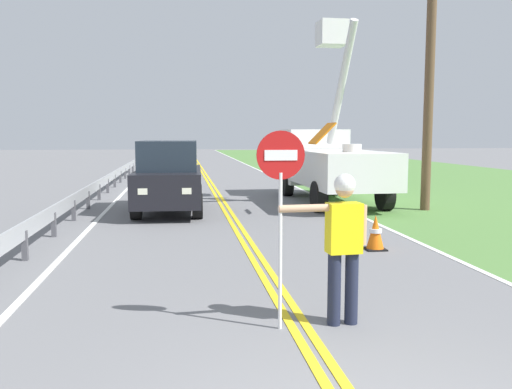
# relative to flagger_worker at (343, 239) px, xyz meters

# --- Properties ---
(grass_verge_right) EXTENTS (16.00, 110.00, 0.01)m
(grass_verge_right) POSITION_rel_flagger_worker_xyz_m (11.07, 17.16, -1.04)
(grass_verge_right) COLOR #517F3D
(grass_verge_right) RESTS_ON ground
(centerline_yellow_left) EXTENTS (0.11, 110.00, 0.01)m
(centerline_yellow_left) POSITION_rel_flagger_worker_xyz_m (-0.62, 17.16, -1.04)
(centerline_yellow_left) COLOR yellow
(centerline_yellow_left) RESTS_ON ground
(centerline_yellow_right) EXTENTS (0.11, 110.00, 0.01)m
(centerline_yellow_right) POSITION_rel_flagger_worker_xyz_m (-0.44, 17.16, -1.04)
(centerline_yellow_right) COLOR yellow
(centerline_yellow_right) RESTS_ON ground
(edge_line_right) EXTENTS (0.12, 110.00, 0.01)m
(edge_line_right) POSITION_rel_flagger_worker_xyz_m (3.07, 17.16, -1.04)
(edge_line_right) COLOR silver
(edge_line_right) RESTS_ON ground
(edge_line_left) EXTENTS (0.12, 110.00, 0.01)m
(edge_line_left) POSITION_rel_flagger_worker_xyz_m (-4.13, 17.16, -1.04)
(edge_line_left) COLOR silver
(edge_line_left) RESTS_ON ground
(flagger_worker) EXTENTS (1.09, 0.26, 1.83)m
(flagger_worker) POSITION_rel_flagger_worker_xyz_m (0.00, 0.00, 0.00)
(flagger_worker) COLOR #1E2338
(flagger_worker) RESTS_ON ground
(stop_sign_paddle) EXTENTS (0.56, 0.04, 2.33)m
(stop_sign_paddle) POSITION_rel_flagger_worker_xyz_m (-0.77, -0.05, 0.66)
(stop_sign_paddle) COLOR silver
(stop_sign_paddle) RESTS_ON ground
(utility_bucket_truck) EXTENTS (2.67, 6.85, 5.99)m
(utility_bucket_truck) POSITION_rel_flagger_worker_xyz_m (3.10, 11.76, 0.39)
(utility_bucket_truck) COLOR white
(utility_bucket_truck) RESTS_ON ground
(oncoming_suv_nearest) EXTENTS (2.03, 4.66, 2.10)m
(oncoming_suv_nearest) POSITION_rel_flagger_worker_xyz_m (-2.23, 9.92, 0.01)
(oncoming_suv_nearest) COLOR black
(oncoming_suv_nearest) RESTS_ON ground
(utility_pole_near) EXTENTS (1.80, 0.28, 8.53)m
(utility_pole_near) POSITION_rel_flagger_worker_xyz_m (5.44, 9.20, 3.41)
(utility_pole_near) COLOR brown
(utility_pole_near) RESTS_ON ground
(traffic_cone_lead) EXTENTS (0.40, 0.40, 0.70)m
(traffic_cone_lead) POSITION_rel_flagger_worker_xyz_m (1.91, 3.99, -0.71)
(traffic_cone_lead) COLOR orange
(traffic_cone_lead) RESTS_ON ground
(guardrail_left_shoulder) EXTENTS (0.10, 32.00, 0.71)m
(guardrail_left_shoulder) POSITION_rel_flagger_worker_xyz_m (-4.73, 12.00, -0.53)
(guardrail_left_shoulder) COLOR #9EA0A3
(guardrail_left_shoulder) RESTS_ON ground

